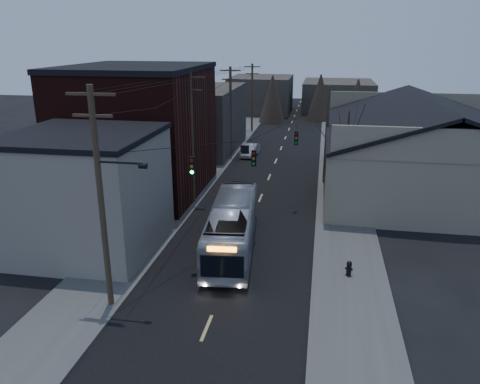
# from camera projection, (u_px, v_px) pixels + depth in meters

# --- Properties ---
(ground) EXTENTS (160.00, 160.00, 0.00)m
(ground) POSITION_uv_depth(u_px,v_px,m) (195.00, 357.00, 19.02)
(ground) COLOR black
(ground) RESTS_ON ground
(road_surface) EXTENTS (9.00, 110.00, 0.02)m
(road_surface) POSITION_uv_depth(u_px,v_px,m) (274.00, 166.00, 47.04)
(road_surface) COLOR black
(road_surface) RESTS_ON ground
(sidewalk_left) EXTENTS (4.00, 110.00, 0.12)m
(sidewalk_left) POSITION_uv_depth(u_px,v_px,m) (211.00, 163.00, 48.10)
(sidewalk_left) COLOR #474744
(sidewalk_left) RESTS_ON ground
(sidewalk_right) EXTENTS (4.00, 110.00, 0.12)m
(sidewalk_right) POSITION_uv_depth(u_px,v_px,m) (340.00, 169.00, 45.95)
(sidewalk_right) COLOR #474744
(sidewalk_right) RESTS_ON ground
(building_clapboard) EXTENTS (8.00, 8.00, 7.00)m
(building_clapboard) POSITION_uv_depth(u_px,v_px,m) (87.00, 194.00, 27.81)
(building_clapboard) COLOR gray
(building_clapboard) RESTS_ON ground
(building_brick) EXTENTS (10.00, 12.00, 10.00)m
(building_brick) POSITION_uv_depth(u_px,v_px,m) (139.00, 133.00, 37.78)
(building_brick) COLOR black
(building_brick) RESTS_ON ground
(building_left_far) EXTENTS (9.00, 14.00, 7.00)m
(building_left_far) POSITION_uv_depth(u_px,v_px,m) (197.00, 119.00, 53.12)
(building_left_far) COLOR #342F29
(building_left_far) RESTS_ON ground
(warehouse) EXTENTS (16.16, 20.60, 7.73)m
(warehouse) POSITION_uv_depth(u_px,v_px,m) (422.00, 158.00, 39.36)
(warehouse) COLOR #7C6D5A
(warehouse) RESTS_ON ground
(building_far_left) EXTENTS (10.00, 12.00, 6.00)m
(building_far_left) POSITION_uv_depth(u_px,v_px,m) (261.00, 95.00, 79.79)
(building_far_left) COLOR #342F29
(building_far_left) RESTS_ON ground
(building_far_right) EXTENTS (12.00, 14.00, 5.00)m
(building_far_right) POSITION_uv_depth(u_px,v_px,m) (338.00, 96.00, 82.46)
(building_far_right) COLOR #342F29
(building_far_right) RESTS_ON ground
(bare_tree) EXTENTS (0.40, 0.40, 7.20)m
(bare_tree) POSITION_uv_depth(u_px,v_px,m) (346.00, 158.00, 35.49)
(bare_tree) COLOR black
(bare_tree) RESTS_ON ground
(utility_lines) EXTENTS (11.24, 45.28, 10.50)m
(utility_lines) POSITION_uv_depth(u_px,v_px,m) (232.00, 127.00, 40.52)
(utility_lines) COLOR #382B1E
(utility_lines) RESTS_ON ground
(bus) EXTENTS (3.54, 10.94, 3.00)m
(bus) POSITION_uv_depth(u_px,v_px,m) (232.00, 226.00, 28.19)
(bus) COLOR #9DA0A8
(bus) RESTS_ON ground
(parked_car) EXTENTS (1.73, 4.04, 1.29)m
(parked_car) POSITION_uv_depth(u_px,v_px,m) (250.00, 150.00, 50.81)
(parked_car) COLOR #ABADB2
(parked_car) RESTS_ON ground
(fire_hydrant) EXTENTS (0.41, 0.29, 0.85)m
(fire_hydrant) POSITION_uv_depth(u_px,v_px,m) (349.00, 268.00, 25.11)
(fire_hydrant) COLOR black
(fire_hydrant) RESTS_ON sidewalk_right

